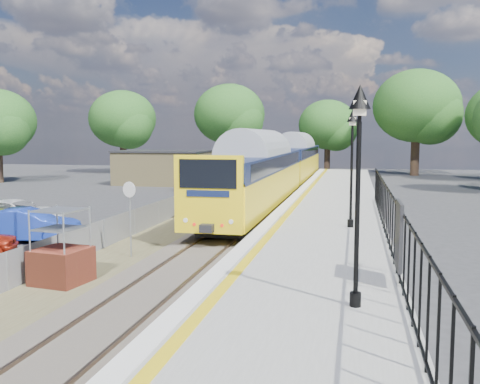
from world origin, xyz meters
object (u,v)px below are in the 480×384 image
(victorian_lamp_south, at_px, (359,144))
(victorian_lamp_north, at_px, (352,140))
(brick_plinth, at_px, (61,248))
(speed_sign, at_px, (130,206))
(car_blue, at_px, (27,225))
(car_yellow, at_px, (1,222))
(car_white, at_px, (16,213))
(train, at_px, (281,164))

(victorian_lamp_south, bearing_deg, victorian_lamp_north, 91.15)
(victorian_lamp_south, height_order, brick_plinth, victorian_lamp_south)
(speed_sign, height_order, car_blue, speed_sign)
(speed_sign, bearing_deg, car_yellow, 175.84)
(victorian_lamp_south, height_order, car_yellow, victorian_lamp_south)
(victorian_lamp_north, relative_size, car_yellow, 1.12)
(car_blue, bearing_deg, car_white, 28.59)
(victorian_lamp_south, relative_size, train, 0.11)
(victorian_lamp_north, distance_m, car_blue, 13.88)
(victorian_lamp_south, bearing_deg, car_yellow, 148.00)
(victorian_lamp_north, xyz_separation_m, brick_plinth, (-8.42, -6.95, -3.18))
(brick_plinth, bearing_deg, victorian_lamp_north, 39.56)
(car_blue, bearing_deg, speed_sign, -121.70)
(car_white, bearing_deg, brick_plinth, -138.20)
(victorian_lamp_south, xyz_separation_m, train, (-5.50, 28.72, -1.96))
(victorian_lamp_south, relative_size, car_white, 0.98)
(train, distance_m, speed_sign, 22.18)
(victorian_lamp_north, distance_m, train, 19.55)
(victorian_lamp_south, distance_m, car_white, 20.88)
(speed_sign, relative_size, car_blue, 0.65)
(car_blue, distance_m, car_white, 4.62)
(victorian_lamp_south, xyz_separation_m, car_blue, (-13.55, 8.69, -3.59))
(victorian_lamp_south, height_order, car_blue, victorian_lamp_south)
(train, relative_size, brick_plinth, 17.55)
(car_yellow, bearing_deg, speed_sign, -130.52)
(train, bearing_deg, car_blue, -111.90)
(brick_plinth, bearing_deg, car_white, 130.83)
(victorian_lamp_north, xyz_separation_m, car_yellow, (-15.40, -0.25, -3.70))
(speed_sign, bearing_deg, car_blue, 177.87)
(victorian_lamp_north, relative_size, car_white, 0.98)
(victorian_lamp_south, height_order, speed_sign, victorian_lamp_south)
(victorian_lamp_south, bearing_deg, brick_plinth, 160.53)
(car_white, bearing_deg, car_yellow, -158.11)
(victorian_lamp_south, height_order, car_white, victorian_lamp_south)
(victorian_lamp_north, bearing_deg, car_blue, -174.41)
(car_blue, bearing_deg, victorian_lamp_south, -134.47)
(speed_sign, bearing_deg, victorian_lamp_south, -22.08)
(speed_sign, bearing_deg, car_white, 164.86)
(victorian_lamp_south, height_order, victorian_lamp_north, same)
(car_blue, xyz_separation_m, car_yellow, (-2.05, 1.05, -0.12))
(speed_sign, relative_size, car_white, 0.60)
(victorian_lamp_south, xyz_separation_m, victorian_lamp_north, (-0.20, 10.00, 0.00))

